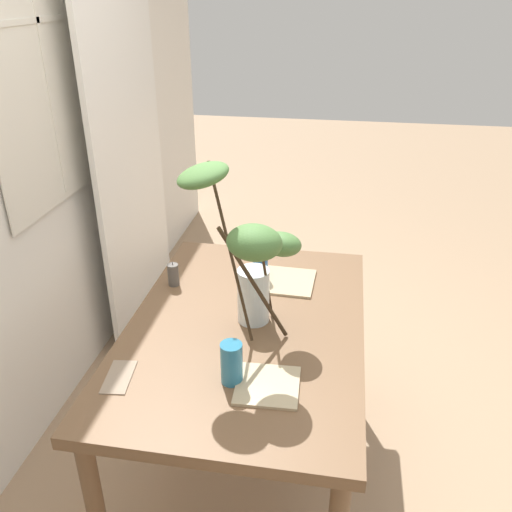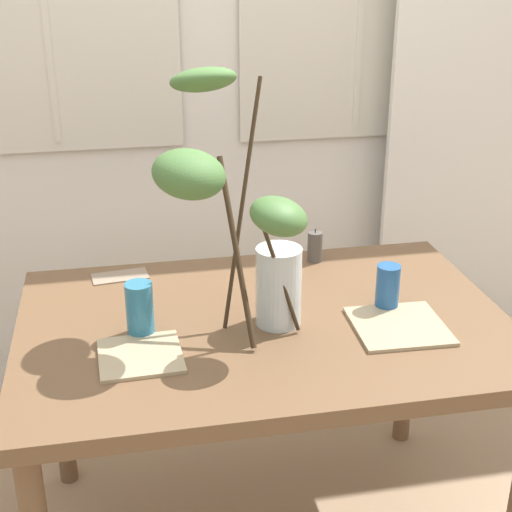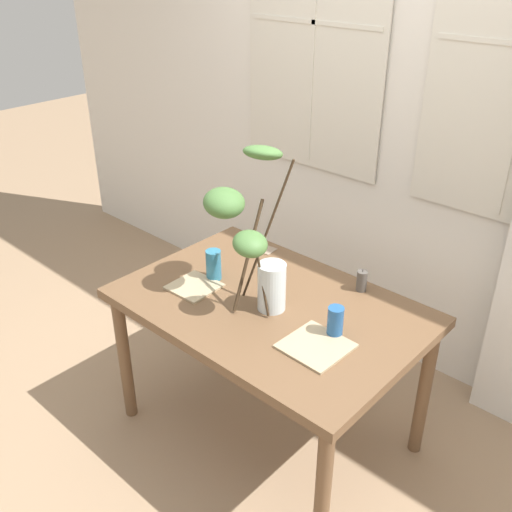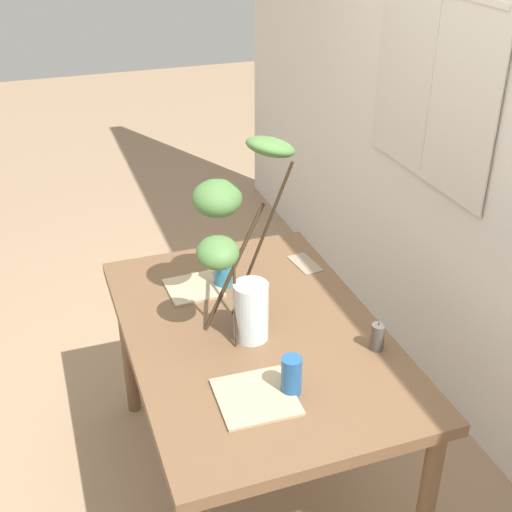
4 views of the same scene
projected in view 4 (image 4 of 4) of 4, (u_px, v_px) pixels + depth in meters
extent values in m
plane|color=#9E7F60|center=(255.00, 481.00, 2.83)|extent=(14.00, 14.00, 0.00)
cube|color=brown|center=(255.00, 336.00, 2.46)|extent=(1.34, 0.91, 0.05)
cylinder|color=brown|center=(128.00, 346.00, 3.04)|extent=(0.06, 0.06, 0.73)
cylinder|color=brown|center=(290.00, 314.00, 3.27)|extent=(0.06, 0.06, 0.73)
cylinder|color=brown|center=(425.00, 509.00, 2.26)|extent=(0.06, 0.06, 0.73)
cylinder|color=silver|center=(251.00, 311.00, 2.36)|extent=(0.12, 0.12, 0.22)
cylinder|color=silver|center=(251.00, 328.00, 2.40)|extent=(0.11, 0.11, 0.07)
cylinder|color=#382819|center=(234.00, 267.00, 2.39)|extent=(0.06, 0.25, 0.45)
ellipsoid|color=#477038|center=(217.00, 198.00, 2.37)|extent=(0.22, 0.21, 0.16)
cylinder|color=#382819|center=(260.00, 243.00, 2.34)|extent=(0.15, 0.19, 0.63)
ellipsoid|color=#477038|center=(270.00, 147.00, 2.28)|extent=(0.24, 0.25, 0.12)
cylinder|color=#382819|center=(235.00, 295.00, 2.32)|extent=(0.12, 0.04, 0.34)
ellipsoid|color=#477038|center=(218.00, 253.00, 2.23)|extent=(0.19, 0.18, 0.12)
cylinder|color=teal|center=(223.00, 269.00, 2.69)|extent=(0.07, 0.07, 0.15)
cylinder|color=#235693|center=(291.00, 375.00, 2.13)|extent=(0.07, 0.07, 0.13)
cube|color=tan|center=(194.00, 288.00, 2.69)|extent=(0.21, 0.21, 0.01)
cube|color=tan|center=(256.00, 397.00, 2.13)|extent=(0.25, 0.25, 0.01)
cube|color=gray|center=(305.00, 264.00, 2.87)|extent=(0.18, 0.10, 0.00)
cylinder|color=#514C47|center=(377.00, 337.00, 2.33)|extent=(0.05, 0.05, 0.10)
cylinder|color=black|center=(379.00, 324.00, 2.30)|extent=(0.00, 0.00, 0.01)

